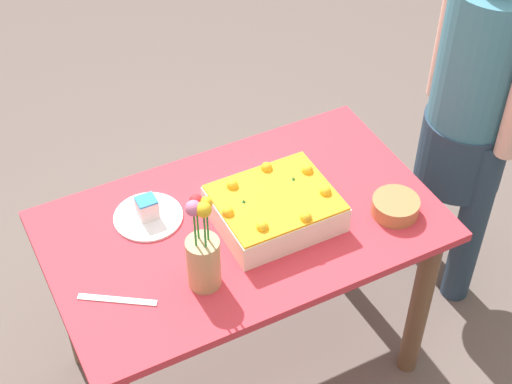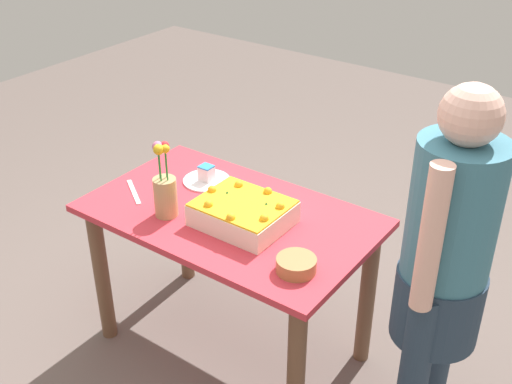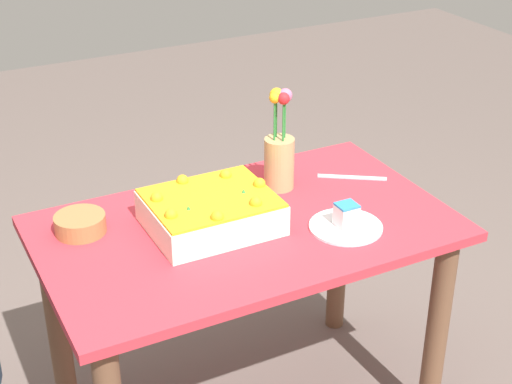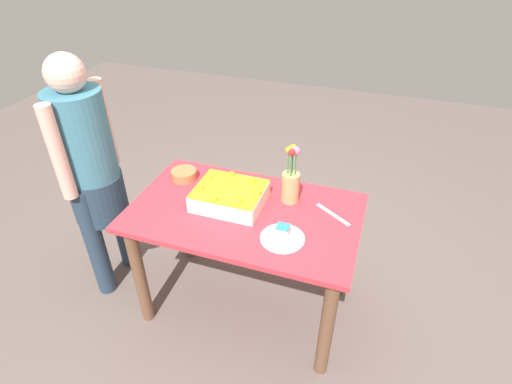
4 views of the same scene
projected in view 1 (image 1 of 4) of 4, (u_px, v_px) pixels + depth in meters
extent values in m
plane|color=#665852|center=(245.00, 361.00, 2.93)|extent=(8.00, 8.00, 0.00)
cube|color=#D0323F|center=(242.00, 226.00, 2.43)|extent=(1.21, 0.73, 0.03)
cylinder|color=brown|center=(332.00, 200.00, 3.05)|extent=(0.07, 0.07, 0.71)
cylinder|color=brown|center=(69.00, 298.00, 2.70)|extent=(0.07, 0.07, 0.71)
cylinder|color=brown|center=(420.00, 305.00, 2.68)|extent=(0.07, 0.07, 0.71)
cube|color=white|center=(275.00, 209.00, 2.40)|extent=(0.36, 0.30, 0.09)
cube|color=#FCAC1F|center=(275.00, 197.00, 2.37)|extent=(0.35, 0.29, 0.01)
sphere|color=#FCAC1F|center=(228.00, 212.00, 2.31)|extent=(0.04, 0.04, 0.04)
sphere|color=#FCAC1F|center=(261.00, 227.00, 2.27)|extent=(0.04, 0.04, 0.04)
sphere|color=#FCAC1F|center=(306.00, 218.00, 2.29)|extent=(0.04, 0.04, 0.04)
sphere|color=#FCAC1F|center=(325.00, 192.00, 2.37)|extent=(0.04, 0.04, 0.04)
sphere|color=#FCAC1F|center=(307.00, 170.00, 2.45)|extent=(0.04, 0.04, 0.04)
sphere|color=#FCAC1F|center=(267.00, 168.00, 2.45)|extent=(0.04, 0.04, 0.04)
sphere|color=#FCAC1F|center=(231.00, 186.00, 2.39)|extent=(0.04, 0.04, 0.04)
cone|color=#2D8438|center=(293.00, 179.00, 2.42)|extent=(0.02, 0.02, 0.02)
cone|color=#2D8438|center=(244.00, 202.00, 2.35)|extent=(0.02, 0.02, 0.02)
cylinder|color=white|center=(148.00, 217.00, 2.44)|extent=(0.22, 0.22, 0.01)
cube|color=white|center=(147.00, 208.00, 2.41)|extent=(0.06, 0.06, 0.06)
cube|color=#2E86C8|center=(146.00, 200.00, 2.39)|extent=(0.06, 0.06, 0.01)
cube|color=silver|center=(117.00, 300.00, 2.20)|extent=(0.20, 0.14, 0.00)
cylinder|color=tan|center=(204.00, 263.00, 2.19)|extent=(0.10, 0.10, 0.17)
cylinder|color=#2D8438|center=(195.00, 227.00, 2.08)|extent=(0.01, 0.01, 0.14)
sphere|color=#CE6790|center=(193.00, 208.00, 2.03)|extent=(0.04, 0.04, 0.04)
cylinder|color=#2D8438|center=(205.00, 228.00, 2.07)|extent=(0.01, 0.01, 0.14)
sphere|color=gold|center=(203.00, 210.00, 2.03)|extent=(0.04, 0.04, 0.04)
cylinder|color=#2D8438|center=(207.00, 222.00, 2.09)|extent=(0.01, 0.01, 0.14)
sphere|color=#F5AB1D|center=(206.00, 203.00, 2.04)|extent=(0.03, 0.03, 0.03)
cylinder|color=#2D8438|center=(197.00, 220.00, 2.10)|extent=(0.01, 0.01, 0.14)
sphere|color=red|center=(196.00, 201.00, 2.05)|extent=(0.04, 0.04, 0.04)
cylinder|color=#AD7342|center=(395.00, 206.00, 2.44)|extent=(0.15, 0.15, 0.05)
cylinder|color=#27394D|center=(430.00, 182.00, 3.08)|extent=(0.11, 0.11, 0.78)
cylinder|color=#27394D|center=(472.00, 224.00, 2.91)|extent=(0.11, 0.11, 0.78)
cylinder|color=#27394D|center=(463.00, 148.00, 2.81)|extent=(0.31, 0.32, 0.28)
cylinder|color=teal|center=(484.00, 59.00, 2.55)|extent=(0.30, 0.30, 0.52)
cylinder|color=beige|center=(449.00, 31.00, 2.67)|extent=(0.08, 0.08, 0.52)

